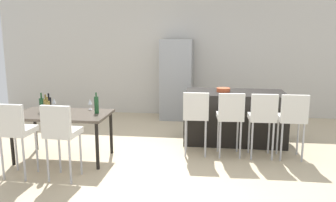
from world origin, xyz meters
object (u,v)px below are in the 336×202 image
at_px(bar_chair_middle, 230,114).
at_px(dining_chair_far, 61,130).
at_px(bar_chair_left, 196,113).
at_px(dining_table, 63,118).
at_px(wine_bottle_left, 46,107).
at_px(wine_bottle_end, 96,105).
at_px(bar_chair_far, 293,116).
at_px(bar_chair_right, 263,115).
at_px(dining_chair_near, 15,128).
at_px(wine_bottle_right, 48,110).
at_px(fruit_bowl, 223,90).
at_px(kitchen_island, 234,117).
at_px(wine_bottle_near, 42,105).
at_px(wine_glass_far, 90,102).
at_px(wine_glass_middle, 54,101).
at_px(wine_bottle_corner, 49,104).
at_px(refrigerator, 177,79).

relative_size(bar_chair_middle, dining_chair_far, 1.00).
height_order(bar_chair_left, dining_table, bar_chair_left).
bearing_deg(wine_bottle_left, wine_bottle_end, 21.89).
xyz_separation_m(bar_chair_far, dining_table, (-3.54, -0.45, -0.03)).
relative_size(dining_chair_far, wine_bottle_end, 3.23).
distance_m(bar_chair_right, dining_chair_near, 3.62).
xyz_separation_m(wine_bottle_right, fruit_bowl, (2.56, 1.62, 0.08)).
height_order(kitchen_island, wine_bottle_near, wine_bottle_near).
distance_m(bar_chair_left, dining_chair_far, 2.11).
bearing_deg(bar_chair_left, dining_chair_near, -152.91).
bearing_deg(dining_chair_near, fruit_bowl, 36.03).
relative_size(bar_chair_left, bar_chair_right, 1.00).
bearing_deg(wine_bottle_right, wine_bottle_end, 34.91).
bearing_deg(wine_bottle_left, dining_chair_far, -49.75).
bearing_deg(wine_bottle_left, bar_chair_left, 16.45).
relative_size(dining_table, wine_glass_far, 8.29).
height_order(dining_chair_far, wine_glass_middle, dining_chair_far).
height_order(bar_chair_far, dining_chair_far, same).
xyz_separation_m(dining_table, wine_bottle_right, (-0.06, -0.34, 0.20)).
relative_size(wine_bottle_corner, wine_glass_far, 1.68).
distance_m(dining_chair_near, wine_glass_middle, 1.10).
height_order(wine_bottle_near, wine_glass_middle, wine_bottle_near).
distance_m(kitchen_island, bar_chair_middle, 0.87).
bearing_deg(bar_chair_far, fruit_bowl, 141.10).
bearing_deg(bar_chair_left, bar_chair_middle, 0.02).
relative_size(dining_table, wine_bottle_near, 4.75).
height_order(dining_table, fruit_bowl, fruit_bowl).
bearing_deg(dining_chair_far, fruit_bowl, 43.34).
bearing_deg(wine_bottle_left, wine_bottle_right, -54.80).
distance_m(wine_glass_middle, wine_glass_far, 0.61).
distance_m(bar_chair_left, wine_bottle_end, 1.57).
height_order(bar_chair_left, wine_glass_far, bar_chair_left).
bearing_deg(bar_chair_right, kitchen_island, 114.57).
bearing_deg(wine_bottle_left, dining_chair_near, -106.85).
distance_m(refrigerator, fruit_bowl, 1.93).
relative_size(wine_bottle_near, wine_glass_far, 1.74).
bearing_deg(bar_chair_middle, fruit_bowl, 96.22).
bearing_deg(bar_chair_far, wine_bottle_near, -174.35).
height_order(wine_bottle_right, wine_bottle_end, wine_bottle_end).
height_order(kitchen_island, wine_glass_middle, kitchen_island).
bearing_deg(wine_glass_far, fruit_bowl, 23.87).
height_order(bar_chair_right, fruit_bowl, bar_chair_right).
relative_size(wine_bottle_near, wine_glass_middle, 1.74).
bearing_deg(wine_glass_far, wine_bottle_end, -52.19).
relative_size(kitchen_island, dining_table, 1.24).
distance_m(bar_chair_middle, wine_bottle_corner, 2.87).
bearing_deg(wine_bottle_corner, dining_table, -20.04).
relative_size(bar_chair_far, wine_glass_middle, 6.03).
bearing_deg(bar_chair_far, wine_bottle_left, -170.02).
height_order(bar_chair_left, refrigerator, refrigerator).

